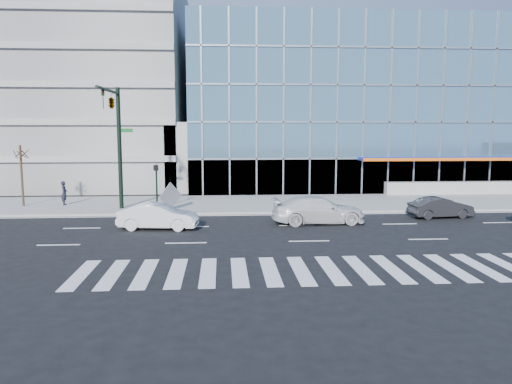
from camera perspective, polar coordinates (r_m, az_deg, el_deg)
ground at (r=28.55m, az=4.69°, el=-3.82°), size 160.00×160.00×0.00m
sidewalk at (r=36.36m, az=2.81°, el=-1.28°), size 120.00×8.00×0.15m
theatre_building at (r=56.75m, az=15.01°, el=9.09°), size 42.00×26.00×15.00m
parking_garage at (r=56.14m, az=-20.65°, el=11.45°), size 24.00×24.00×20.00m
ramp_block at (r=45.80m, az=-6.15°, el=4.14°), size 6.00×8.00×6.00m
tower_backdrop at (r=102.72m, az=-19.29°, el=17.29°), size 14.00×14.00×48.00m
traffic_signal at (r=32.97m, az=-15.93°, el=8.19°), size 1.14×5.74×8.00m
ped_signal_post at (r=33.09m, az=-11.31°, el=1.34°), size 0.30×0.33×3.00m
street_tree_near at (r=37.83m, az=-25.33°, el=4.00°), size 1.10×1.10×4.23m
white_suv at (r=29.17m, az=7.14°, el=-2.06°), size 5.48×2.43×1.56m
white_sedan at (r=27.84m, az=-11.12°, el=-2.74°), size 4.46×1.98×1.42m
dark_sedan at (r=32.78m, az=20.35°, el=-1.67°), size 4.02×1.80×1.28m
pedestrian at (r=37.36m, az=-21.07°, el=-0.11°), size 0.49×0.67×1.68m
tilted_panel at (r=33.17m, az=-9.73°, el=-0.47°), size 1.36×1.33×1.84m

